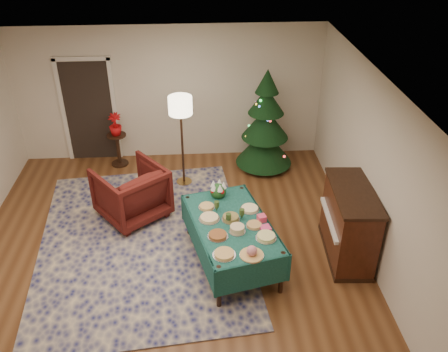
{
  "coord_description": "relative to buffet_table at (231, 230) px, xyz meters",
  "views": [
    {
      "loc": [
        0.49,
        -5.31,
        4.82
      ],
      "look_at": [
        0.91,
        1.09,
        0.9
      ],
      "focal_mm": 38.0,
      "sensor_mm": 36.0,
      "label": 1
    }
  ],
  "objects": [
    {
      "name": "floor_lamp",
      "position": [
        -0.72,
        2.26,
        0.91
      ],
      "size": [
        0.42,
        0.42,
        1.74
      ],
      "color": "#A57F3F",
      "rests_on": "ground"
    },
    {
      "name": "potted_plant",
      "position": [
        -2.03,
        3.05,
        0.22
      ],
      "size": [
        0.25,
        0.45,
        0.25
      ],
      "primitive_type": "imported",
      "color": "#B40C0F",
      "rests_on": "side_table"
    },
    {
      "name": "platter_7",
      "position": [
        -0.01,
        0.07,
        0.17
      ],
      "size": [
        0.27,
        0.27,
        0.07
      ],
      "color": "silver",
      "rests_on": "buffet_table"
    },
    {
      "name": "napkin_stack",
      "position": [
        0.46,
        -0.18,
        0.16
      ],
      "size": [
        0.17,
        0.17,
        0.04
      ],
      "primitive_type": "cube",
      "rotation": [
        0.0,
        0.0,
        0.24
      ],
      "color": "#E53F78",
      "rests_on": "buffet_table"
    },
    {
      "name": "goblet_2",
      "position": [
        -0.05,
        -0.01,
        0.23
      ],
      "size": [
        0.08,
        0.08,
        0.17
      ],
      "color": "#2D471E",
      "rests_on": "buffet_table"
    },
    {
      "name": "side_table",
      "position": [
        -2.03,
        3.05,
        -0.24
      ],
      "size": [
        0.37,
        0.37,
        0.67
      ],
      "color": "black",
      "rests_on": "ground"
    },
    {
      "name": "platter_2",
      "position": [
        0.44,
        -0.38,
        0.17
      ],
      "size": [
        0.29,
        0.29,
        0.06
      ],
      "color": "silver",
      "rests_on": "buffet_table"
    },
    {
      "name": "platter_9",
      "position": [
        -0.34,
        0.4,
        0.16
      ],
      "size": [
        0.25,
        0.25,
        0.04
      ],
      "color": "silver",
      "rests_on": "buffet_table"
    },
    {
      "name": "rug",
      "position": [
        -1.36,
        0.55,
        -0.56
      ],
      "size": [
        3.59,
        4.49,
        0.02
      ],
      "primitive_type": "cube",
      "rotation": [
        0.0,
        0.0,
        0.1
      ],
      "color": "#161A52",
      "rests_on": "ground"
    },
    {
      "name": "buffet_table",
      "position": [
        0.0,
        0.0,
        0.0
      ],
      "size": [
        1.47,
        2.03,
        0.71
      ],
      "color": "black",
      "rests_on": "ground"
    },
    {
      "name": "platter_6",
      "position": [
        -0.31,
        0.1,
        0.16
      ],
      "size": [
        0.31,
        0.31,
        0.05
      ],
      "color": "silver",
      "rests_on": "buffet_table"
    },
    {
      "name": "christmas_tree",
      "position": [
        0.87,
        2.79,
        0.34
      ],
      "size": [
        1.13,
        1.13,
        2.02
      ],
      "color": "black",
      "rests_on": "ground"
    },
    {
      "name": "armchair",
      "position": [
        -1.58,
        1.26,
        -0.05
      ],
      "size": [
        1.36,
        1.35,
        1.03
      ],
      "primitive_type": "imported",
      "rotation": [
        0.0,
        0.0,
        3.8
      ],
      "color": "#4A130F",
      "rests_on": "ground"
    },
    {
      "name": "piano",
      "position": [
        1.75,
        0.05,
        -0.01
      ],
      "size": [
        0.7,
        1.36,
        1.15
      ],
      "color": "black",
      "rests_on": "ground"
    },
    {
      "name": "goblet_1",
      "position": [
        0.16,
        0.08,
        0.23
      ],
      "size": [
        0.08,
        0.08,
        0.17
      ],
      "color": "#2D471E",
      "rests_on": "buffet_table"
    },
    {
      "name": "platter_4",
      "position": [
        0.06,
        -0.21,
        0.19
      ],
      "size": [
        0.24,
        0.24,
        0.1
      ],
      "color": "silver",
      "rests_on": "buffet_table"
    },
    {
      "name": "doorway",
      "position": [
        -2.56,
        3.37,
        0.53
      ],
      "size": [
        1.08,
        0.04,
        2.16
      ],
      "color": "black",
      "rests_on": "ground"
    },
    {
      "name": "centerpiece",
      "position": [
        -0.16,
        0.69,
        0.27
      ],
      "size": [
        0.26,
        0.26,
        0.29
      ],
      "color": "#1E4C1E",
      "rests_on": "buffet_table"
    },
    {
      "name": "platter_5",
      "position": [
        0.32,
        -0.1,
        0.16
      ],
      "size": [
        0.24,
        0.24,
        0.04
      ],
      "color": "silver",
      "rests_on": "buffet_table"
    },
    {
      "name": "gift_box",
      "position": [
        0.44,
        0.01,
        0.19
      ],
      "size": [
        0.14,
        0.14,
        0.09
      ],
      "primitive_type": "cube",
      "rotation": [
        0.0,
        0.0,
        0.24
      ],
      "color": "#E53F61",
      "rests_on": "buffet_table"
    },
    {
      "name": "goblet_0",
      "position": [
        -0.2,
        0.3,
        0.23
      ],
      "size": [
        0.08,
        0.08,
        0.17
      ],
      "color": "#2D471E",
      "rests_on": "buffet_table"
    },
    {
      "name": "platter_0",
      "position": [
        -0.15,
        -0.69,
        0.16
      ],
      "size": [
        0.31,
        0.31,
        0.04
      ],
      "color": "silver",
      "rests_on": "buffet_table"
    },
    {
      "name": "platter_1",
      "position": [
        0.21,
        -0.73,
        0.2
      ],
      "size": [
        0.32,
        0.32,
        0.15
      ],
      "color": "silver",
      "rests_on": "buffet_table"
    },
    {
      "name": "platter_3",
      "position": [
        -0.21,
        -0.3,
        0.16
      ],
      "size": [
        0.29,
        0.29,
        0.05
      ],
      "color": "silver",
      "rests_on": "buffet_table"
    },
    {
      "name": "platter_8",
      "position": [
        0.29,
        0.3,
        0.16
      ],
      "size": [
        0.29,
        0.29,
        0.04
      ],
      "color": "silver",
      "rests_on": "buffet_table"
    },
    {
      "name": "room_shell",
      "position": [
        -0.96,
        -0.11,
        0.78
      ],
      "size": [
        7.0,
        7.0,
        7.0
      ],
      "color": "#593319",
      "rests_on": "ground"
    }
  ]
}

